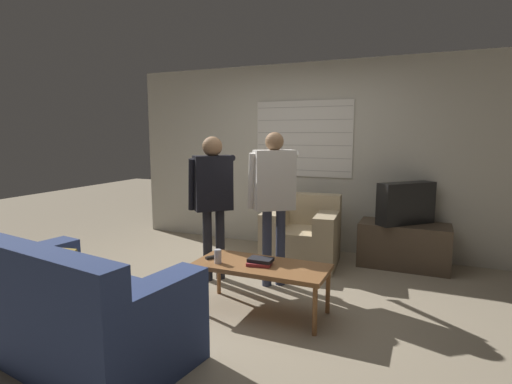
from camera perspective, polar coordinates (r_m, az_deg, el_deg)
ground_plane at (r=4.03m, az=-2.32°, el=-15.06°), size 16.00×16.00×0.00m
wall_back at (r=5.60m, az=6.72°, el=5.04°), size 5.20×0.08×2.55m
couch_blue at (r=3.26m, az=-24.62°, el=-15.27°), size 1.79×1.10×0.89m
armchair_beige at (r=5.01m, az=6.57°, el=-6.21°), size 0.94×0.84×0.84m
coffee_table at (r=3.63m, az=0.75°, el=-10.88°), size 1.19×0.52×0.45m
tv_stand at (r=5.17m, az=20.34°, el=-7.14°), size 1.04×0.49×0.53m
tv at (r=5.07m, az=20.61°, el=-1.50°), size 0.65×0.66×0.50m
person_left_standing at (r=4.32m, az=-6.19°, el=0.23°), size 0.48×0.79×1.57m
person_right_standing at (r=4.13m, az=2.57°, el=0.24°), size 0.51×0.77×1.62m
book_stack at (r=3.59m, az=0.57°, el=-9.92°), size 0.23×0.20×0.06m
soda_can at (r=3.64m, az=-5.47°, el=-9.13°), size 0.07×0.07×0.13m
spare_remote at (r=3.78m, az=-6.26°, el=-9.25°), size 0.10×0.13×0.02m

